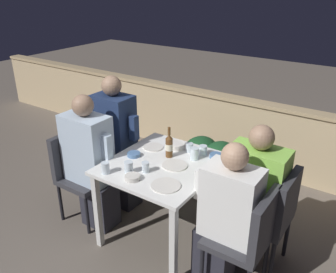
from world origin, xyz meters
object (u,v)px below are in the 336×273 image
(person_blue_shirt, at_px, (91,163))
(chair_left_far, at_px, (104,152))
(chair_right_far, at_px, (273,212))
(person_green_blouse, at_px, (251,195))
(person_navy_jumper, at_px, (117,143))
(chair_left_near, at_px, (78,168))
(beer_bottle, at_px, (169,146))
(person_white_polo, at_px, (225,216))
(chair_right_near, at_px, (250,234))

(person_blue_shirt, height_order, chair_left_far, person_blue_shirt)
(chair_right_far, distance_m, person_green_blouse, 0.21)
(person_navy_jumper, bearing_deg, person_green_blouse, -0.50)
(chair_left_near, distance_m, person_navy_jumper, 0.45)
(beer_bottle, bearing_deg, person_green_blouse, 3.81)
(person_green_blouse, bearing_deg, person_white_polo, -98.17)
(person_green_blouse, bearing_deg, chair_left_near, -166.78)
(person_navy_jumper, height_order, person_white_polo, person_navy_jumper)
(chair_right_far, bearing_deg, chair_right_near, -98.06)
(person_blue_shirt, distance_m, chair_right_near, 1.54)
(person_blue_shirt, xyz_separation_m, person_navy_jumper, (-0.02, 0.38, 0.05))
(chair_left_far, height_order, person_navy_jumper, person_navy_jumper)
(chair_left_far, xyz_separation_m, person_white_polo, (1.55, -0.36, 0.07))
(chair_left_far, bearing_deg, person_blue_shirt, -61.35)
(person_blue_shirt, bearing_deg, person_navy_jumper, 92.73)
(person_navy_jumper, xyz_separation_m, chair_right_far, (1.61, -0.01, -0.16))
(chair_left_near, height_order, chair_left_far, same)
(person_blue_shirt, bearing_deg, chair_right_far, 13.20)
(person_white_polo, distance_m, person_green_blouse, 0.36)
(chair_left_near, xyz_separation_m, person_blue_shirt, (0.19, -0.00, 0.11))
(chair_left_near, distance_m, person_blue_shirt, 0.23)
(person_white_polo, bearing_deg, chair_right_near, -0.00)
(person_blue_shirt, xyz_separation_m, chair_right_near, (1.54, 0.02, -0.11))
(chair_left_near, distance_m, chair_right_far, 1.82)
(chair_right_near, relative_size, beer_bottle, 3.14)
(person_navy_jumper, relative_size, beer_bottle, 4.92)
(person_green_blouse, relative_size, beer_bottle, 4.39)
(chair_right_near, height_order, person_white_polo, person_white_polo)
(person_blue_shirt, distance_m, chair_left_far, 0.45)
(person_blue_shirt, height_order, chair_right_near, person_blue_shirt)
(chair_left_near, height_order, chair_right_far, same)
(person_navy_jumper, height_order, chair_right_near, person_navy_jumper)
(person_green_blouse, height_order, beer_bottle, person_green_blouse)
(chair_left_near, xyz_separation_m, beer_bottle, (0.84, 0.32, 0.33))
(beer_bottle, bearing_deg, person_blue_shirt, -153.35)
(chair_left_near, distance_m, person_green_blouse, 1.63)
(beer_bottle, bearing_deg, chair_right_far, 3.02)
(person_green_blouse, xyz_separation_m, beer_bottle, (-0.75, -0.05, 0.25))
(person_navy_jumper, bearing_deg, chair_right_near, -13.19)
(chair_left_near, xyz_separation_m, chair_left_far, (-0.02, 0.38, 0.00))
(person_navy_jumper, distance_m, chair_right_near, 1.61)
(chair_left_near, relative_size, chair_right_near, 1.00)
(chair_right_far, bearing_deg, chair_left_far, 179.61)
(chair_left_far, bearing_deg, person_white_polo, -13.23)
(chair_left_far, relative_size, person_green_blouse, 0.72)
(chair_right_near, bearing_deg, beer_bottle, 161.34)
(chair_left_near, relative_size, chair_right_far, 1.00)
(chair_left_far, bearing_deg, chair_left_near, -87.60)
(person_blue_shirt, height_order, chair_right_far, person_blue_shirt)
(person_navy_jumper, height_order, person_green_blouse, person_navy_jumper)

